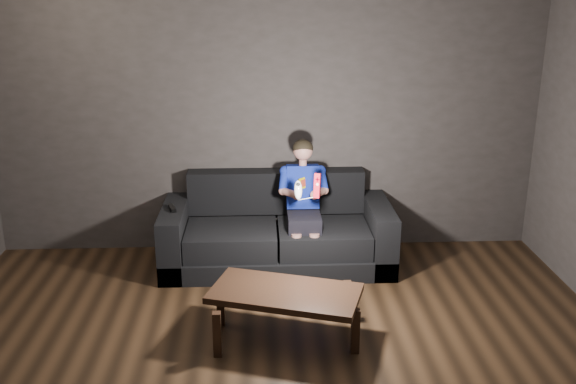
{
  "coord_description": "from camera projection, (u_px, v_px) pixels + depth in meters",
  "views": [
    {
      "loc": [
        -0.07,
        -3.24,
        2.42
      ],
      "look_at": [
        0.15,
        1.55,
        0.85
      ],
      "focal_mm": 40.0,
      "sensor_mm": 36.0,
      "label": 1
    }
  ],
  "objects": [
    {
      "name": "back_wall",
      "position": [
        267.0,
        107.0,
        5.79
      ],
      "size": [
        5.0,
        0.04,
        2.7
      ],
      "primitive_type": "cube",
      "color": "#36312F",
      "rests_on": "ground"
    },
    {
      "name": "sofa",
      "position": [
        277.0,
        236.0,
        5.74
      ],
      "size": [
        2.02,
        0.87,
        0.78
      ],
      "color": "black",
      "rests_on": "floor"
    },
    {
      "name": "child",
      "position": [
        303.0,
        194.0,
        5.57
      ],
      "size": [
        0.43,
        0.52,
        1.05
      ],
      "color": "black",
      "rests_on": "sofa"
    },
    {
      "name": "wii_remote_red",
      "position": [
        317.0,
        186.0,
        5.13
      ],
      "size": [
        0.07,
        0.08,
        0.2
      ],
      "color": "red",
      "rests_on": "child"
    },
    {
      "name": "nunchuk_white",
      "position": [
        298.0,
        190.0,
        5.14
      ],
      "size": [
        0.07,
        0.1,
        0.17
      ],
      "color": "white",
      "rests_on": "child"
    },
    {
      "name": "wii_remote_black",
      "position": [
        172.0,
        208.0,
        5.53
      ],
      "size": [
        0.09,
        0.17,
        0.03
      ],
      "color": "black",
      "rests_on": "sofa"
    },
    {
      "name": "coffee_table",
      "position": [
        285.0,
        297.0,
        4.49
      ],
      "size": [
        1.14,
        0.81,
        0.38
      ],
      "color": "black",
      "rests_on": "floor"
    }
  ]
}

